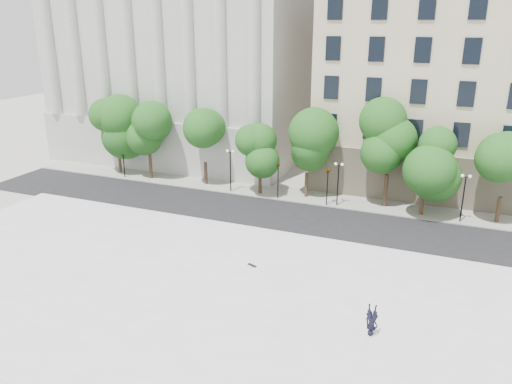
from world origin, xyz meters
TOP-DOWN VIEW (x-y plane):
  - ground at (0.00, 0.00)m, footprint 160.00×160.00m
  - plaza at (0.00, 3.00)m, footprint 44.00×22.00m
  - street at (0.00, 18.00)m, footprint 60.00×8.00m
  - far_sidewalk at (0.00, 24.00)m, footprint 60.00×4.00m
  - building_west at (-17.00, 38.57)m, footprint 31.50×27.65m
  - building_east at (20.00, 38.91)m, footprint 36.00×26.15m
  - traffic_light_west at (0.03, 22.30)m, footprint 0.99×1.76m
  - traffic_light_east at (4.96, 22.30)m, footprint 0.74×1.97m
  - person_lying at (12.58, 2.34)m, footprint 0.81×1.93m
  - skateboard at (3.45, 7.44)m, footprint 0.74×0.44m
  - street_trees at (-1.45, 23.71)m, footprint 44.18×5.23m
  - lamp_posts at (-0.34, 22.60)m, footprint 36.06×0.28m

SIDE VIEW (x-z plane):
  - ground at x=0.00m, z-range 0.00..0.00m
  - street at x=0.00m, z-range 0.00..0.02m
  - far_sidewalk at x=0.00m, z-range 0.00..0.12m
  - plaza at x=0.00m, z-range 0.00..0.45m
  - skateboard at x=3.45m, z-range 0.45..0.52m
  - person_lying at x=12.58m, z-range 0.45..0.96m
  - lamp_posts at x=-0.34m, z-range 0.77..5.32m
  - traffic_light_west at x=0.03m, z-range 1.60..5.81m
  - traffic_light_east at x=4.96m, z-range 1.63..5.91m
  - street_trees at x=-1.45m, z-range 1.01..8.96m
  - building_east at x=20.00m, z-range -0.36..22.64m
  - building_west at x=-17.00m, z-range 0.09..25.69m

